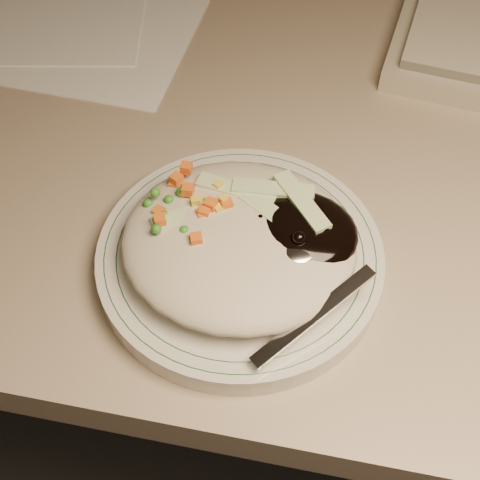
# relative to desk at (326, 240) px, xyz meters

# --- Properties ---
(desk) EXTENTS (1.40, 0.70, 0.74)m
(desk) POSITION_rel_desk_xyz_m (0.00, 0.00, 0.00)
(desk) COLOR gray
(desk) RESTS_ON ground
(plate) EXTENTS (0.24, 0.24, 0.02)m
(plate) POSITION_rel_desk_xyz_m (-0.07, -0.20, 0.21)
(plate) COLOR silver
(plate) RESTS_ON desk
(plate_rim) EXTENTS (0.23, 0.23, 0.00)m
(plate_rim) POSITION_rel_desk_xyz_m (-0.07, -0.20, 0.22)
(plate_rim) COLOR #144723
(plate_rim) RESTS_ON plate
(meal) EXTENTS (0.21, 0.19, 0.05)m
(meal) POSITION_rel_desk_xyz_m (-0.07, -0.20, 0.24)
(meal) COLOR #B4AB92
(meal) RESTS_ON plate
(papers) EXTENTS (0.39, 0.27, 0.00)m
(papers) POSITION_rel_desk_xyz_m (-0.37, 0.10, 0.20)
(papers) COLOR white
(papers) RESTS_ON desk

